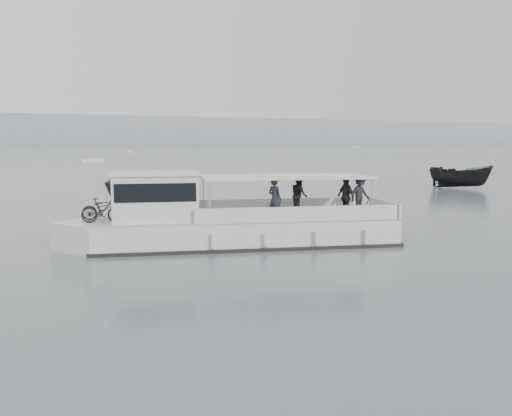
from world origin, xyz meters
name	(u,v)px	position (x,y,z in m)	size (l,w,h in m)	color
ground	(222,235)	(0.00, 0.00, 0.00)	(1400.00, 1400.00, 0.00)	slate
tour_boat	(217,222)	(-1.34, -2.39, 1.02)	(14.72, 7.49, 6.23)	silver
dark_motorboat	(460,177)	(31.29, 13.75, 1.11)	(2.16, 5.74, 2.22)	black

